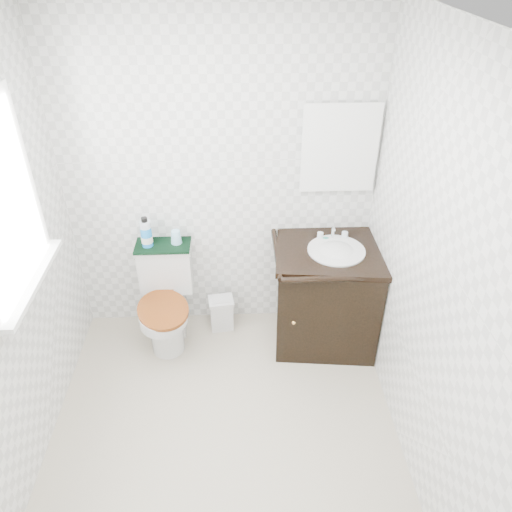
{
  "coord_description": "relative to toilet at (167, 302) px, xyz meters",
  "views": [
    {
      "loc": [
        0.11,
        -1.99,
        2.71
      ],
      "look_at": [
        0.23,
        0.75,
        0.88
      ],
      "focal_mm": 35.0,
      "sensor_mm": 36.0,
      "label": 1
    }
  ],
  "objects": [
    {
      "name": "wall_right",
      "position": [
        1.53,
        -0.97,
        0.87
      ],
      "size": [
        0.0,
        2.4,
        2.4
      ],
      "primitive_type": "plane",
      "rotation": [
        1.57,
        0.0,
        -1.57
      ],
      "color": "white",
      "rests_on": "ground"
    },
    {
      "name": "vanity",
      "position": [
        1.2,
        -0.07,
        0.1
      ],
      "size": [
        0.83,
        0.73,
        0.92
      ],
      "color": "black",
      "rests_on": "floor"
    },
    {
      "name": "towel",
      "position": [
        0.0,
        0.12,
        0.43
      ],
      "size": [
        0.4,
        0.22,
        0.02
      ],
      "primitive_type": "cube",
      "color": "black",
      "rests_on": "toilet"
    },
    {
      "name": "ceiling",
      "position": [
        0.43,
        -0.97,
        2.07
      ],
      "size": [
        2.4,
        2.4,
        0.0
      ],
      "primitive_type": "plane",
      "rotation": [
        3.14,
        0.0,
        0.0
      ],
      "color": "silver",
      "rests_on": "wall_back"
    },
    {
      "name": "mouthwash_bottle",
      "position": [
        -0.1,
        0.11,
        0.54
      ],
      "size": [
        0.08,
        0.08,
        0.23
      ],
      "color": "blue",
      "rests_on": "towel"
    },
    {
      "name": "cup",
      "position": [
        0.1,
        0.14,
        0.49
      ],
      "size": [
        0.08,
        0.08,
        0.1
      ],
      "primitive_type": "cone",
      "color": "#8DC8E7",
      "rests_on": "towel"
    },
    {
      "name": "mirror",
      "position": [
        1.25,
        0.2,
        1.12
      ],
      "size": [
        0.5,
        0.02,
        0.6
      ],
      "primitive_type": "cube",
      "color": "silver",
      "rests_on": "wall_back"
    },
    {
      "name": "wall_back",
      "position": [
        0.43,
        0.23,
        0.87
      ],
      "size": [
        2.4,
        0.0,
        2.4
      ],
      "primitive_type": "plane",
      "rotation": [
        1.57,
        0.0,
        0.0
      ],
      "color": "white",
      "rests_on": "ground"
    },
    {
      "name": "soap_bar",
      "position": [
        1.18,
        0.06,
        0.5
      ],
      "size": [
        0.06,
        0.04,
        0.02
      ],
      "primitive_type": "ellipsoid",
      "color": "#187566",
      "rests_on": "vanity"
    },
    {
      "name": "floor",
      "position": [
        0.43,
        -0.97,
        -0.33
      ],
      "size": [
        2.4,
        2.4,
        0.0
      ],
      "primitive_type": "plane",
      "color": "beige",
      "rests_on": "ground"
    },
    {
      "name": "toilet",
      "position": [
        0.0,
        0.0,
        0.0
      ],
      "size": [
        0.46,
        0.66,
        0.75
      ],
      "color": "silver",
      "rests_on": "floor"
    },
    {
      "name": "trash_bin",
      "position": [
        0.4,
        0.08,
        -0.19
      ],
      "size": [
        0.21,
        0.18,
        0.28
      ],
      "color": "silver",
      "rests_on": "floor"
    }
  ]
}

